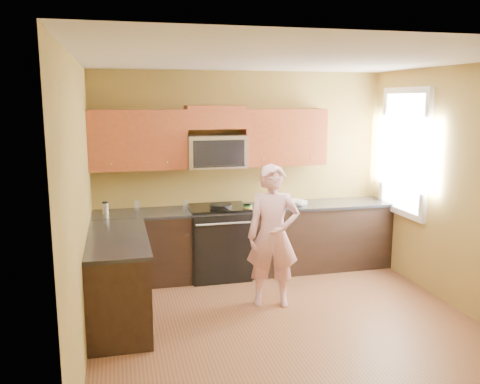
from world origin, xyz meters
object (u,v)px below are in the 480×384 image
object	(u,v)px
butter_tub	(248,210)
travel_mug	(106,214)
woman	(273,236)
microwave	(216,167)
stove	(219,242)
frying_pan	(221,209)

from	to	relation	value
butter_tub	travel_mug	distance (m)	1.78
butter_tub	travel_mug	xyz separation A→B (m)	(-1.77, 0.17, 0.00)
woman	microwave	bearing A→B (deg)	124.13
stove	frying_pan	xyz separation A→B (m)	(0.01, -0.15, 0.47)
microwave	woman	world-z (taller)	microwave
travel_mug	microwave	bearing A→B (deg)	4.89
stove	woman	xyz separation A→B (m)	(0.41, -1.06, 0.33)
microwave	frying_pan	world-z (taller)	microwave
stove	microwave	world-z (taller)	microwave
woman	butter_tub	world-z (taller)	woman
frying_pan	butter_tub	distance (m)	0.35
stove	butter_tub	size ratio (longest dim) A/B	7.86
woman	stove	bearing A→B (deg)	126.19
frying_pan	travel_mug	world-z (taller)	travel_mug
woman	travel_mug	size ratio (longest dim) A/B	9.91
microwave	butter_tub	bearing A→B (deg)	-40.06
butter_tub	woman	bearing A→B (deg)	-86.00
microwave	frying_pan	bearing A→B (deg)	-88.37
microwave	butter_tub	size ratio (longest dim) A/B	6.29
stove	travel_mug	distance (m)	1.49
stove	microwave	bearing A→B (deg)	90.00
woman	travel_mug	xyz separation A→B (m)	(-1.84, 1.07, 0.11)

